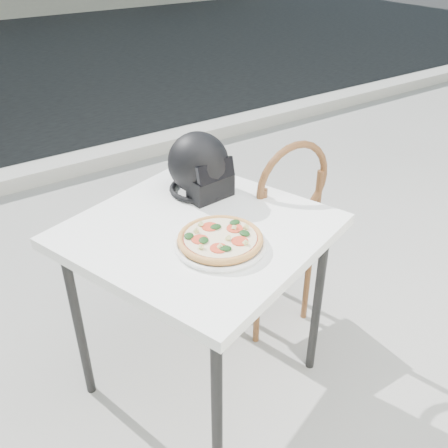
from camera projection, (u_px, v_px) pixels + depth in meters
ground at (352, 407)px, 2.17m from camera, size 80.00×80.00×0.00m
curb at (91, 160)px, 4.25m from camera, size 30.00×0.25×0.12m
cafe_table_main at (199, 242)px, 1.92m from camera, size 1.10×1.10×0.83m
plate at (220, 244)px, 1.76m from camera, size 0.39×0.39×0.02m
pizza at (220, 238)px, 1.75m from camera, size 0.31×0.31×0.04m
helmet at (200, 167)px, 2.06m from camera, size 0.28×0.28×0.26m
cafe_chair_main at (276, 227)px, 2.35m from camera, size 0.40×0.40×1.04m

